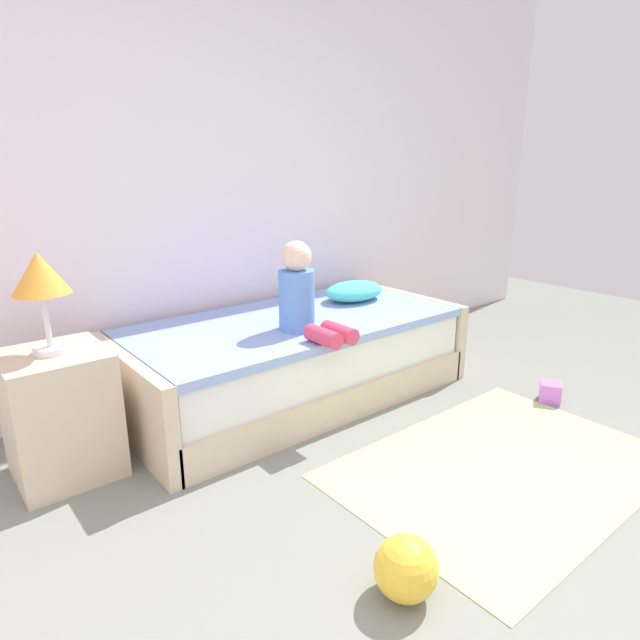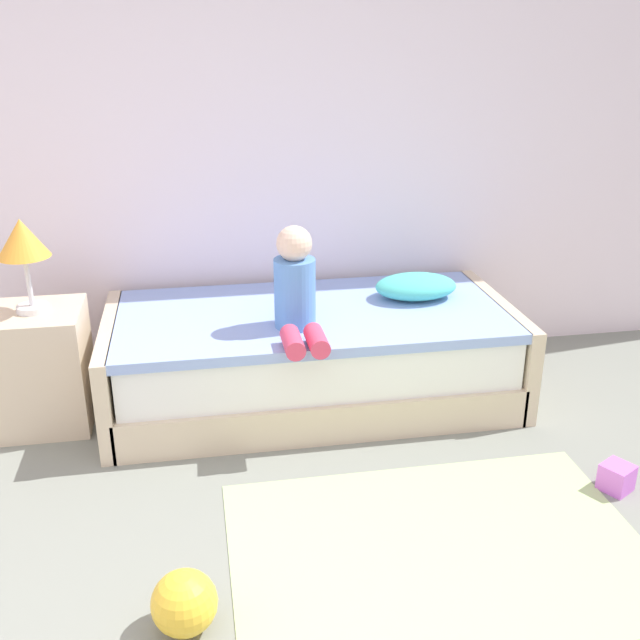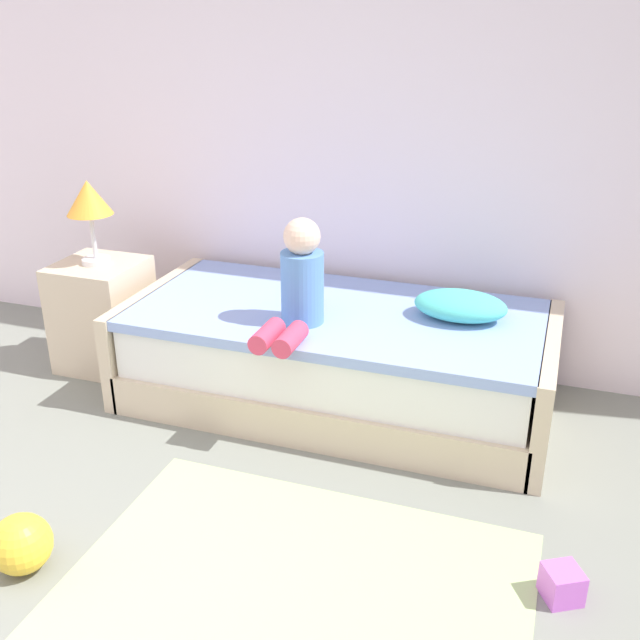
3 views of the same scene
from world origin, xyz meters
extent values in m
cube|color=white|center=(0.00, 2.60, 1.45)|extent=(7.20, 0.10, 2.90)
cube|color=beige|center=(0.38, 2.00, 0.10)|extent=(2.00, 1.00, 0.20)
cube|color=white|center=(0.38, 2.00, 0.33)|extent=(1.94, 0.94, 0.25)
cube|color=#8CA5E0|center=(0.38, 2.00, 0.47)|extent=(1.98, 0.98, 0.05)
cube|color=beige|center=(-0.64, 2.00, 0.25)|extent=(0.07, 1.00, 0.50)
cube|color=beige|center=(1.40, 2.00, 0.25)|extent=(0.07, 1.00, 0.50)
cube|color=beige|center=(-0.97, 1.98, 0.30)|extent=(0.44, 0.44, 0.60)
cylinder|color=silver|center=(-0.97, 1.98, 0.61)|extent=(0.15, 0.15, 0.03)
cylinder|color=silver|center=(-0.97, 1.98, 0.75)|extent=(0.02, 0.02, 0.24)
cone|color=#F29E33|center=(-0.97, 1.98, 0.96)|extent=(0.24, 0.24, 0.18)
cylinder|color=#598CD1|center=(0.27, 1.82, 0.67)|extent=(0.20, 0.20, 0.34)
sphere|color=beige|center=(0.27, 1.82, 0.92)|extent=(0.17, 0.17, 0.17)
cylinder|color=#D83F60|center=(0.22, 1.52, 0.55)|extent=(0.09, 0.22, 0.09)
cylinder|color=#D83F60|center=(0.33, 1.52, 0.55)|extent=(0.09, 0.22, 0.09)
ellipsoid|color=#4CCCBC|center=(0.97, 2.10, 0.56)|extent=(0.44, 0.30, 0.13)
sphere|color=yellow|center=(-0.30, 0.46, 0.11)|extent=(0.22, 0.22, 0.22)
cube|color=#B2D189|center=(0.66, 0.70, 0.00)|extent=(1.60, 1.10, 0.01)
cube|color=#CC66D8|center=(1.54, 0.94, 0.06)|extent=(0.16, 0.16, 0.12)
camera|label=1|loc=(-1.46, -0.51, 1.42)|focal=30.17mm
camera|label=2|loc=(-0.19, -1.47, 1.87)|focal=41.25mm
camera|label=3|loc=(1.39, -1.17, 1.87)|focal=41.21mm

